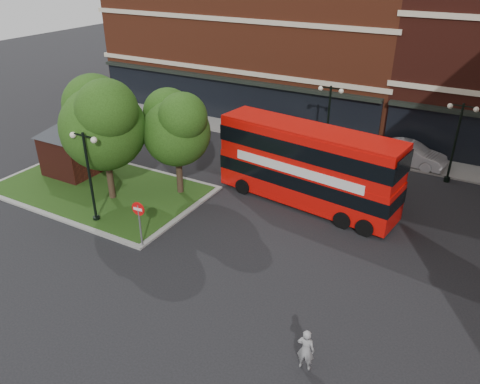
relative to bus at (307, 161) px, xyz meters
The scene contains 15 objects.
ground 8.66m from the bus, 113.75° to the right, with size 120.00×120.00×0.00m, color black.
pavement_far 9.87m from the bus, 110.43° to the left, with size 44.00×3.00×0.12m, color slate.
terrace_far_left 20.44m from the bus, 124.58° to the left, with size 26.00×12.00×14.00m, color maroon.
traffic_island 12.47m from the bus, 158.06° to the right, with size 12.60×7.60×0.15m.
kiosk 14.77m from the bus, 166.03° to the right, with size 6.51×6.51×3.60m.
tree_island_west 11.32m from the bus, 153.31° to the right, with size 5.40×4.71×7.21m.
tree_island_east 7.53m from the bus, 160.09° to the right, with size 4.46×3.90×6.29m.
lamp_island 11.50m from the bus, 140.17° to the right, with size 1.72×0.36×5.00m.
lamp_far_left 7.07m from the bus, 100.85° to the left, with size 1.72×0.36×5.00m.
lamp_far_right 9.63m from the bus, 46.11° to the left, with size 1.72×0.36×5.00m.
bus is the anchor object (origin of this frame).
woman 12.10m from the bus, 67.60° to the right, with size 0.61×0.40×1.67m, color gray.
car_silver 9.81m from the bus, 133.91° to the left, with size 1.68×4.18×1.42m, color silver.
car_white 9.52m from the bus, 64.53° to the left, with size 1.63×4.68×1.54m, color silver.
no_entry_sign 9.59m from the bus, 122.46° to the right, with size 0.69×0.10×2.48m.
Camera 1 is at (11.64, -14.68, 12.83)m, focal length 35.00 mm.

